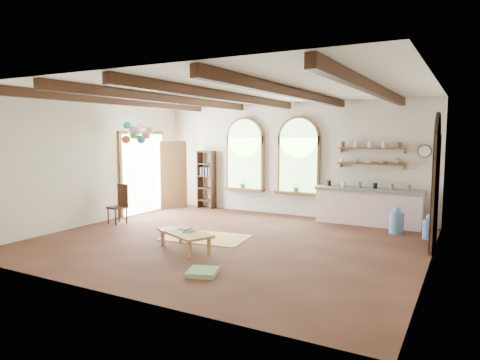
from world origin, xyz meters
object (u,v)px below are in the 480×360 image
Objects in this scene: kitchen_counter at (368,206)px; coffee_table at (185,234)px; balloon_cluster at (137,133)px; side_chair at (118,212)px.

coffee_table is at bearing -122.54° from kitchen_counter.
kitchen_counter is 6.31m from balloon_cluster.
kitchen_counter is 2.34× the size of balloon_cluster.
side_chair is (-3.03, 1.26, -0.03)m from coffee_table.
balloon_cluster is (0.20, 0.58, 2.04)m from side_chair.
side_chair is (-5.73, -2.98, -0.18)m from kitchen_counter.
kitchen_counter is 1.86× the size of coffee_table.
kitchen_counter is at bearing 27.45° from side_chair.
coffee_table is (-2.70, -4.23, -0.15)m from kitchen_counter.
coffee_table is 3.93m from balloon_cluster.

